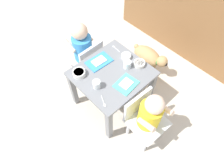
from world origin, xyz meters
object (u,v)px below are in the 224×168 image
Objects in this scene: dining_table at (112,79)px; dog at (149,57)px; water_cup_right at (97,85)px; cereal_bowl_left_side at (126,56)px; seated_child_right at (149,114)px; veggie_bowl_near at (139,63)px; seated_child_left at (83,47)px; food_tray_right at (126,84)px; spoon_by_right_tray at (104,102)px; spoon_by_left_tray at (115,48)px; water_cup_left at (127,65)px; cereal_bowl_right_side at (79,73)px; food_tray_left at (99,62)px.

dining_table is 1.41× the size of dog.
cereal_bowl_left_side is at bearing 98.89° from water_cup_right.
seated_child_right is 1.52× the size of dog.
seated_child_right is 0.43m from veggie_bowl_near.
seated_child_left is 0.59m from food_tray_right.
water_cup_right is 0.71× the size of spoon_by_right_tray.
cereal_bowl_left_side reaches higher than dog.
seated_child_left reaches higher than spoon_by_left_tray.
seated_child_right is at bearing -4.44° from seated_child_left.
seated_child_right is 3.35× the size of food_tray_right.
water_cup_left is (-0.39, 0.16, 0.10)m from seated_child_right.
cereal_bowl_right_side is (-0.13, -0.40, 0.00)m from cereal_bowl_left_side.
seated_child_right is 6.55× the size of veggie_bowl_near.
food_tray_right is 0.18m from water_cup_left.
cereal_bowl_left_side is at bearing 100.70° from dining_table.
seated_child_right is 0.45m from water_cup_right.
seated_child_right reaches higher than water_cup_left.
food_tray_right is at bearing -32.18° from spoon_by_left_tray.
dog is at bearing 80.53° from cereal_bowl_right_side.
seated_child_right is 6.04× the size of cereal_bowl_right_side.
seated_child_right reaches higher than food_tray_right.
dog is 4.96× the size of cereal_bowl_left_side.
water_cup_right reaches higher than spoon_by_right_tray.
veggie_bowl_near is (0.05, 0.09, -0.01)m from water_cup_left.
water_cup_left is at bearing 34.24° from food_tray_left.
spoon_by_right_tray is at bearing -20.58° from water_cup_right.
veggie_bowl_near is (-0.33, 0.25, 0.09)m from seated_child_right.
food_tray_left reaches higher than spoon_by_right_tray.
food_tray_left is 2.17× the size of spoon_by_left_tray.
water_cup_right is (-0.02, -0.31, 0.00)m from water_cup_left.
cereal_bowl_left_side is at bearing 134.10° from food_tray_right.
seated_child_left reaches higher than seated_child_right.
veggie_bowl_near is 0.99× the size of spoon_by_right_tray.
water_cup_left is at bearing 157.45° from seated_child_right.
water_cup_right is at bearing 159.42° from spoon_by_right_tray.
water_cup_left is 0.80× the size of cereal_bowl_left_side.
seated_child_left reaches higher than food_tray_right.
seated_child_left is 0.86m from seated_child_right.
water_cup_left is (0.47, 0.10, 0.08)m from seated_child_left.
dog is 0.44m from cereal_bowl_left_side.
dining_table is 0.88× the size of seated_child_left.
food_tray_left is 1.17× the size of food_tray_right.
dining_table is at bearing 176.00° from seated_child_right.
dog is 4.26× the size of spoon_by_right_tray.
dining_table is 0.18m from food_tray_right.
spoon_by_right_tray is at bearing -52.46° from spoon_by_left_tray.
dog is (0.39, 0.52, -0.20)m from seated_child_left.
spoon_by_left_tray and spoon_by_right_tray have the same top height.
water_cup_right is at bearing -44.47° from food_tray_left.
dining_table is 7.00× the size of cereal_bowl_left_side.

